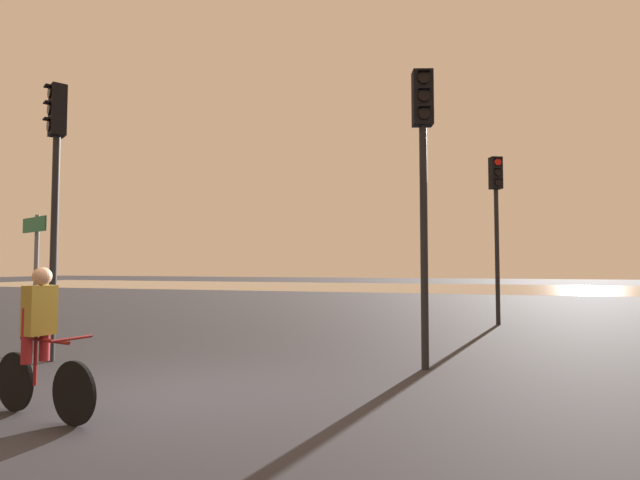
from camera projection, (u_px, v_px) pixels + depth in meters
name	position (u px, v px, depth m)	size (l,w,h in m)	color
ground_plane	(166.00, 396.00, 6.25)	(120.00, 120.00, 0.00)	#28282D
water_strip	(420.00, 287.00, 37.10)	(80.00, 16.00, 0.01)	#9E937F
traffic_light_near_left	(56.00, 169.00, 8.68)	(0.40, 0.42, 4.80)	black
traffic_light_near_right	(423.00, 161.00, 8.03)	(0.37, 0.39, 4.80)	black
traffic_light_far_right	(496.00, 208.00, 13.94)	(0.39, 0.41, 4.68)	black
direction_sign_post	(35.00, 262.00, 9.41)	(1.02, 0.48, 2.60)	slate
cyclist	(41.00, 341.00, 5.42)	(1.68, 0.53, 1.62)	black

